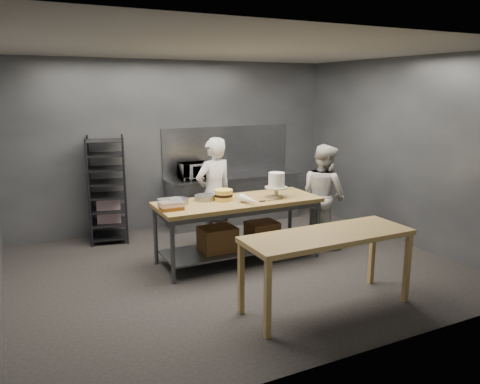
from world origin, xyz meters
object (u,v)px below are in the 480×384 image
object	(u,v)px
speed_rack	(108,190)
chef_right	(324,195)
work_table	(238,223)
layer_cake	(224,195)
near_counter	(328,241)
microwave	(195,171)
frosted_cake_stand	(276,182)
chef_behind	(214,193)

from	to	relation	value
speed_rack	chef_right	distance (m)	3.54
work_table	chef_right	size ratio (longest dim) A/B	1.46
speed_rack	layer_cake	xyz separation A→B (m)	(1.32, -1.74, 0.14)
work_table	near_counter	distance (m)	1.86
work_table	near_counter	world-z (taller)	work_table
near_counter	chef_right	bearing A→B (deg)	54.90
microwave	frosted_cake_stand	world-z (taller)	frosted_cake_stand
microwave	work_table	bearing A→B (deg)	-91.75
near_counter	speed_rack	xyz separation A→B (m)	(-1.75, 3.64, 0.04)
work_table	near_counter	size ratio (longest dim) A/B	1.20
microwave	layer_cake	size ratio (longest dim) A/B	2.07
frosted_cake_stand	near_counter	bearing A→B (deg)	-101.35
near_counter	layer_cake	world-z (taller)	layer_cake
near_counter	frosted_cake_stand	bearing A→B (deg)	78.65
chef_behind	frosted_cake_stand	world-z (taller)	chef_behind
near_counter	frosted_cake_stand	xyz separation A→B (m)	(0.35, 1.74, 0.34)
work_table	speed_rack	size ratio (longest dim) A/B	1.37
microwave	chef_behind	bearing A→B (deg)	-96.59
work_table	microwave	xyz separation A→B (m)	(0.06, 1.89, 0.48)
near_counter	work_table	bearing A→B (deg)	97.40
chef_right	microwave	xyz separation A→B (m)	(-1.51, 1.84, 0.23)
work_table	layer_cake	distance (m)	0.48
near_counter	microwave	bearing A→B (deg)	92.77
near_counter	chef_behind	bearing A→B (deg)	97.20
frosted_cake_stand	layer_cake	bearing A→B (deg)	168.03
speed_rack	microwave	bearing A→B (deg)	2.92
chef_right	layer_cake	bearing A→B (deg)	81.55
layer_cake	near_counter	bearing A→B (deg)	-77.15
chef_right	frosted_cake_stand	distance (m)	1.04
work_table	frosted_cake_stand	bearing A→B (deg)	-9.35
speed_rack	layer_cake	bearing A→B (deg)	-52.93
chef_behind	layer_cake	distance (m)	0.64
chef_right	layer_cake	xyz separation A→B (m)	(-1.76, 0.02, 0.18)
near_counter	layer_cake	size ratio (longest dim) A/B	7.64
speed_rack	near_counter	bearing A→B (deg)	-64.34
near_counter	chef_right	distance (m)	2.31
near_counter	chef_right	world-z (taller)	chef_right
chef_behind	microwave	world-z (taller)	chef_behind
chef_behind	speed_rack	bearing A→B (deg)	-49.97
chef_right	layer_cake	distance (m)	1.77
work_table	speed_rack	distance (m)	2.38
frosted_cake_stand	layer_cake	world-z (taller)	frosted_cake_stand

